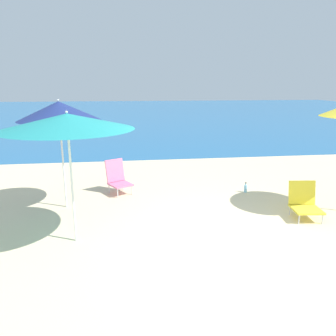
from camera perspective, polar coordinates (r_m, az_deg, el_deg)
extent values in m
plane|color=beige|center=(5.44, 11.35, -13.43)|extent=(60.00, 60.00, 0.00)
cube|color=#23669E|center=(30.99, -4.74, 9.73)|extent=(60.00, 40.00, 0.01)
cylinder|color=white|center=(5.42, -16.34, -3.26)|extent=(0.04, 0.04, 1.85)
cone|color=teal|center=(5.21, -17.15, 7.75)|extent=(2.03, 2.03, 0.24)
sphere|color=white|center=(5.20, -17.26, 9.28)|extent=(0.04, 0.04, 0.04)
cylinder|color=white|center=(7.03, -17.76, 0.51)|extent=(0.04, 0.04, 1.82)
cone|color=navy|center=(6.86, -18.47, 9.42)|extent=(1.61, 1.61, 0.37)
sphere|color=white|center=(6.85, -18.61, 11.14)|extent=(0.04, 0.04, 0.04)
cylinder|color=silver|center=(6.57, 21.84, -8.31)|extent=(0.02, 0.02, 0.18)
cylinder|color=silver|center=(6.75, 25.31, -8.06)|extent=(0.02, 0.02, 0.18)
cylinder|color=silver|center=(6.95, 20.46, -6.95)|extent=(0.02, 0.02, 0.18)
cylinder|color=silver|center=(7.12, 23.77, -6.76)|extent=(0.02, 0.02, 0.18)
cube|color=yellow|center=(6.81, 22.93, -6.64)|extent=(0.57, 0.57, 0.04)
cube|color=yellow|center=(6.95, 22.29, -3.95)|extent=(0.53, 0.18, 0.47)
cylinder|color=silver|center=(7.53, -8.77, -4.39)|extent=(0.02, 0.02, 0.22)
cylinder|color=silver|center=(7.70, -6.26, -3.87)|extent=(0.02, 0.02, 0.22)
cylinder|color=silver|center=(7.89, -10.22, -3.57)|extent=(0.02, 0.02, 0.22)
cylinder|color=silver|center=(8.05, -7.79, -3.10)|extent=(0.02, 0.02, 0.22)
cube|color=pink|center=(7.75, -8.30, -2.83)|extent=(0.63, 0.65, 0.04)
cube|color=pink|center=(7.89, -9.24, -0.40)|extent=(0.46, 0.34, 0.53)
cylinder|color=#8CCCEA|center=(8.05, 13.34, -3.55)|extent=(0.07, 0.07, 0.17)
cylinder|color=#8CCCEA|center=(8.02, 13.39, -2.78)|extent=(0.03, 0.03, 0.06)
cylinder|color=black|center=(8.00, 13.40, -2.53)|extent=(0.04, 0.04, 0.02)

